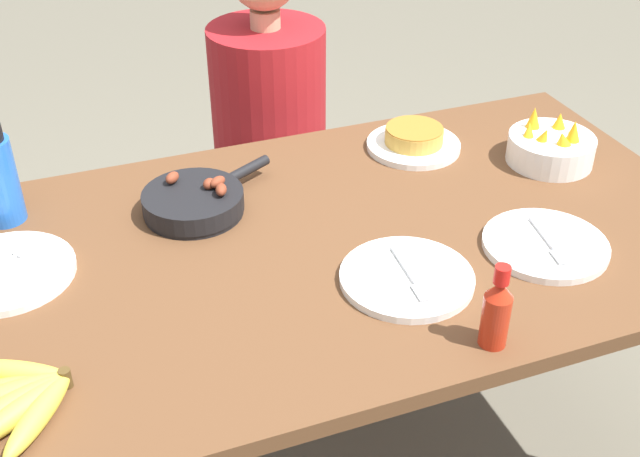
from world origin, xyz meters
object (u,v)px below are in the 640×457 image
object	(u,v)px
skillet	(195,201)
fruit_bowl_mango	(551,147)
empty_plate_near_front	(407,278)
person_figure	(271,175)
frittata_plate_center	(414,140)
banana_bunch	(19,396)
empty_plate_far_right	(545,245)
hot_sauce_bottle	(497,311)
empty_plate_far_left	(6,272)

from	to	relation	value
skillet	fruit_bowl_mango	distance (m)	0.86
empty_plate_near_front	person_figure	bearing A→B (deg)	89.33
frittata_plate_center	person_figure	distance (m)	0.58
banana_bunch	empty_plate_far_right	xyz separation A→B (m)	(1.04, 0.08, -0.01)
empty_plate_near_front	person_figure	world-z (taller)	person_figure
skillet	person_figure	size ratio (longest dim) A/B	0.27
empty_plate_near_front	empty_plate_far_right	distance (m)	0.32
person_figure	hot_sauce_bottle	bearing A→B (deg)	-87.39
empty_plate_far_right	fruit_bowl_mango	bearing A→B (deg)	54.92
frittata_plate_center	empty_plate_far_right	bearing A→B (deg)	-82.86
empty_plate_far_left	empty_plate_far_right	world-z (taller)	same
banana_bunch	person_figure	bearing A→B (deg)	53.80
person_figure	fruit_bowl_mango	bearing A→B (deg)	-49.57
banana_bunch	empty_plate_far_left	xyz separation A→B (m)	(-0.01, 0.37, -0.01)
frittata_plate_center	empty_plate_far_right	distance (m)	0.49
banana_bunch	empty_plate_far_right	world-z (taller)	banana_bunch
empty_plate_near_front	hot_sauce_bottle	world-z (taller)	hot_sauce_bottle
empty_plate_far_right	fruit_bowl_mango	xyz separation A→B (m)	(0.22, 0.31, 0.03)
empty_plate_far_left	person_figure	world-z (taller)	person_figure
empty_plate_far_left	empty_plate_far_right	size ratio (longest dim) A/B	1.04
hot_sauce_bottle	empty_plate_far_left	bearing A→B (deg)	147.34
banana_bunch	empty_plate_far_left	size ratio (longest dim) A/B	0.98
banana_bunch	empty_plate_near_front	size ratio (longest dim) A/B	1.00
empty_plate_near_front	fruit_bowl_mango	world-z (taller)	fruit_bowl_mango
skillet	hot_sauce_bottle	size ratio (longest dim) A/B	1.91
fruit_bowl_mango	empty_plate_far_left	bearing A→B (deg)	-179.20
empty_plate_far_right	hot_sauce_bottle	world-z (taller)	hot_sauce_bottle
skillet	empty_plate_far_left	xyz separation A→B (m)	(-0.40, -0.10, -0.02)
empty_plate_far_right	person_figure	xyz separation A→B (m)	(-0.31, 0.93, -0.27)
banana_bunch	empty_plate_far_left	distance (m)	0.37
empty_plate_far_right	skillet	bearing A→B (deg)	148.68
empty_plate_far_left	hot_sauce_bottle	distance (m)	0.94
hot_sauce_bottle	banana_bunch	bearing A→B (deg)	170.08
empty_plate_near_front	empty_plate_far_left	size ratio (longest dim) A/B	0.98
empty_plate_near_front	skillet	bearing A→B (deg)	129.81
hot_sauce_bottle	empty_plate_near_front	bearing A→B (deg)	106.34
fruit_bowl_mango	person_figure	xyz separation A→B (m)	(-0.52, 0.62, -0.30)
hot_sauce_bottle	skillet	bearing A→B (deg)	122.71
skillet	empty_plate_far_left	distance (m)	0.42
empty_plate_far_left	fruit_bowl_mango	xyz separation A→B (m)	(1.26, 0.02, 0.03)
skillet	empty_plate_far_left	size ratio (longest dim) A/B	1.19
fruit_bowl_mango	hot_sauce_bottle	world-z (taller)	hot_sauce_bottle
fruit_bowl_mango	hot_sauce_bottle	distance (m)	0.71
fruit_bowl_mango	person_figure	world-z (taller)	person_figure
fruit_bowl_mango	person_figure	bearing A→B (deg)	130.43
frittata_plate_center	empty_plate_far_left	distance (m)	1.00
empty_plate_far_left	empty_plate_far_right	bearing A→B (deg)	-15.68
frittata_plate_center	hot_sauce_bottle	world-z (taller)	hot_sauce_bottle
banana_bunch	fruit_bowl_mango	world-z (taller)	fruit_bowl_mango
fruit_bowl_mango	hot_sauce_bottle	size ratio (longest dim) A/B	1.25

